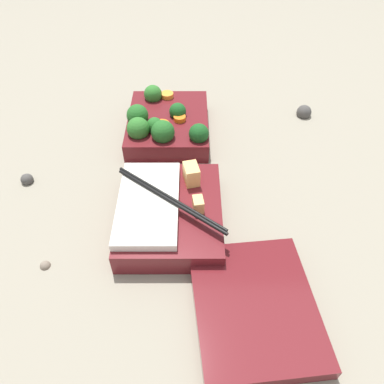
{
  "coord_description": "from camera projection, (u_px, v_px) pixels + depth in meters",
  "views": [
    {
      "loc": [
        0.46,
        0.03,
        0.43
      ],
      "look_at": [
        0.07,
        0.03,
        0.04
      ],
      "focal_mm": 35.0,
      "sensor_mm": 36.0,
      "label": 1
    }
  ],
  "objects": [
    {
      "name": "bento_tray_vegetable",
      "position": [
        166.0,
        124.0,
        0.7
      ],
      "size": [
        0.18,
        0.15,
        0.07
      ],
      "color": "maroon",
      "rests_on": "ground_plane"
    },
    {
      "name": "pebble_2",
      "position": [
        304.0,
        112.0,
        0.76
      ],
      "size": [
        0.03,
        0.03,
        0.03
      ],
      "primitive_type": "sphere",
      "color": "#474442",
      "rests_on": "ground_plane"
    },
    {
      "name": "pebble_1",
      "position": [
        45.0,
        264.0,
        0.51
      ],
      "size": [
        0.01,
        0.01,
        0.01
      ],
      "primitive_type": "sphere",
      "color": "#7A6B5B",
      "rests_on": "ground_plane"
    },
    {
      "name": "bento_lid",
      "position": [
        254.0,
        306.0,
        0.46
      ],
      "size": [
        0.19,
        0.16,
        0.02
      ],
      "primitive_type": "cube",
      "rotation": [
        0.0,
        0.0,
        0.11
      ],
      "color": "maroon",
      "rests_on": "ground_plane"
    },
    {
      "name": "ground_plane",
      "position": [
        173.0,
        177.0,
        0.63
      ],
      "size": [
        3.0,
        3.0,
        0.0
      ],
      "primitive_type": "plane",
      "color": "gray"
    },
    {
      "name": "bento_tray_rice",
      "position": [
        168.0,
        212.0,
        0.55
      ],
      "size": [
        0.18,
        0.16,
        0.07
      ],
      "color": "maroon",
      "rests_on": "ground_plane"
    },
    {
      "name": "pebble_0",
      "position": [
        27.0,
        180.0,
        0.62
      ],
      "size": [
        0.02,
        0.02,
        0.02
      ],
      "primitive_type": "sphere",
      "color": "#474442",
      "rests_on": "ground_plane"
    }
  ]
}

